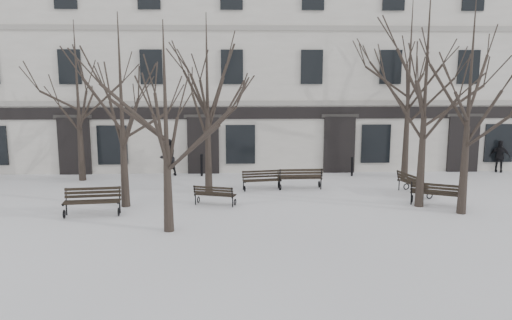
{
  "coord_description": "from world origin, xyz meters",
  "views": [
    {
      "loc": [
        -1.74,
        -17.36,
        5.01
      ],
      "look_at": [
        -0.98,
        3.0,
        1.53
      ],
      "focal_mm": 35.0,
      "sensor_mm": 36.0,
      "label": 1
    }
  ],
  "objects_px": {
    "tree_2": "(426,70)",
    "bench_1": "(215,194)",
    "tree_0": "(121,88)",
    "bench_0": "(92,201)",
    "bench_4": "(300,177)",
    "tree_1": "(165,102)",
    "bench_2": "(436,193)",
    "tree_3": "(470,82)",
    "bench_5": "(413,183)",
    "bench_3": "(262,179)"
  },
  "relations": [
    {
      "from": "bench_4",
      "to": "bench_3",
      "type": "bearing_deg",
      "value": -1.24
    },
    {
      "from": "tree_1",
      "to": "bench_4",
      "type": "distance_m",
      "value": 8.5
    },
    {
      "from": "tree_0",
      "to": "bench_1",
      "type": "height_order",
      "value": "tree_0"
    },
    {
      "from": "tree_2",
      "to": "bench_0",
      "type": "height_order",
      "value": "tree_2"
    },
    {
      "from": "bench_3",
      "to": "bench_4",
      "type": "xyz_separation_m",
      "value": [
        1.7,
        0.03,
        0.07
      ]
    },
    {
      "from": "bench_0",
      "to": "bench_4",
      "type": "bearing_deg",
      "value": 19.04
    },
    {
      "from": "tree_1",
      "to": "tree_3",
      "type": "relative_size",
      "value": 0.87
    },
    {
      "from": "bench_0",
      "to": "tree_1",
      "type": "bearing_deg",
      "value": -39.99
    },
    {
      "from": "bench_0",
      "to": "bench_4",
      "type": "xyz_separation_m",
      "value": [
        8.0,
        3.85,
        -0.01
      ]
    },
    {
      "from": "tree_2",
      "to": "bench_0",
      "type": "xyz_separation_m",
      "value": [
        -12.24,
        -0.78,
        -4.63
      ]
    },
    {
      "from": "tree_0",
      "to": "bench_4",
      "type": "relative_size",
      "value": 3.7
    },
    {
      "from": "bench_1",
      "to": "tree_1",
      "type": "bearing_deg",
      "value": 83.56
    },
    {
      "from": "tree_0",
      "to": "tree_2",
      "type": "height_order",
      "value": "tree_2"
    },
    {
      "from": "tree_0",
      "to": "bench_0",
      "type": "relative_size",
      "value": 3.56
    },
    {
      "from": "tree_3",
      "to": "bench_4",
      "type": "relative_size",
      "value": 3.88
    },
    {
      "from": "bench_2",
      "to": "bench_0",
      "type": "bearing_deg",
      "value": 28.37
    },
    {
      "from": "tree_3",
      "to": "tree_1",
      "type": "bearing_deg",
      "value": -170.72
    },
    {
      "from": "tree_1",
      "to": "bench_5",
      "type": "xyz_separation_m",
      "value": [
        9.64,
        4.65,
        -3.67
      ]
    },
    {
      "from": "bench_4",
      "to": "tree_0",
      "type": "bearing_deg",
      "value": 18.51
    },
    {
      "from": "tree_1",
      "to": "bench_5",
      "type": "bearing_deg",
      "value": 25.75
    },
    {
      "from": "bench_3",
      "to": "bench_4",
      "type": "distance_m",
      "value": 1.7
    },
    {
      "from": "tree_0",
      "to": "bench_4",
      "type": "bearing_deg",
      "value": 20.62
    },
    {
      "from": "tree_1",
      "to": "bench_4",
      "type": "bearing_deg",
      "value": 49.4
    },
    {
      "from": "tree_3",
      "to": "bench_3",
      "type": "distance_m",
      "value": 9.29
    },
    {
      "from": "tree_1",
      "to": "bench_3",
      "type": "xyz_separation_m",
      "value": [
        3.29,
        5.8,
        -3.71
      ]
    },
    {
      "from": "tree_1",
      "to": "tree_3",
      "type": "height_order",
      "value": "tree_3"
    },
    {
      "from": "bench_1",
      "to": "bench_2",
      "type": "relative_size",
      "value": 0.85
    },
    {
      "from": "tree_2",
      "to": "bench_1",
      "type": "xyz_separation_m",
      "value": [
        -7.89,
        0.43,
        -4.74
      ]
    },
    {
      "from": "bench_0",
      "to": "tree_2",
      "type": "bearing_deg",
      "value": -3.05
    },
    {
      "from": "tree_2",
      "to": "bench_1",
      "type": "height_order",
      "value": "tree_2"
    },
    {
      "from": "tree_0",
      "to": "bench_0",
      "type": "distance_m",
      "value": 4.28
    },
    {
      "from": "tree_1",
      "to": "bench_0",
      "type": "relative_size",
      "value": 3.26
    },
    {
      "from": "tree_1",
      "to": "bench_5",
      "type": "relative_size",
      "value": 3.49
    },
    {
      "from": "bench_2",
      "to": "bench_1",
      "type": "bearing_deg",
      "value": 22.03
    },
    {
      "from": "tree_0",
      "to": "tree_1",
      "type": "distance_m",
      "value": 3.81
    },
    {
      "from": "tree_0",
      "to": "bench_3",
      "type": "bearing_deg",
      "value": 26.14
    },
    {
      "from": "tree_1",
      "to": "bench_2",
      "type": "relative_size",
      "value": 3.37
    },
    {
      "from": "tree_0",
      "to": "bench_4",
      "type": "height_order",
      "value": "tree_0"
    },
    {
      "from": "tree_0",
      "to": "bench_3",
      "type": "xyz_separation_m",
      "value": [
        5.38,
        2.64,
        -4.09
      ]
    },
    {
      "from": "tree_0",
      "to": "tree_1",
      "type": "relative_size",
      "value": 1.09
    },
    {
      "from": "tree_0",
      "to": "bench_5",
      "type": "xyz_separation_m",
      "value": [
        11.72,
        1.48,
        -4.05
      ]
    },
    {
      "from": "tree_0",
      "to": "bench_1",
      "type": "xyz_separation_m",
      "value": [
        3.43,
        0.01,
        -4.11
      ]
    },
    {
      "from": "tree_3",
      "to": "bench_1",
      "type": "bearing_deg",
      "value": 170.76
    },
    {
      "from": "bench_1",
      "to": "bench_3",
      "type": "xyz_separation_m",
      "value": [
        1.95,
        2.62,
        0.02
      ]
    },
    {
      "from": "tree_1",
      "to": "bench_4",
      "type": "xyz_separation_m",
      "value": [
        5.0,
        5.83,
        -3.64
      ]
    },
    {
      "from": "bench_0",
      "to": "bench_4",
      "type": "height_order",
      "value": "bench_0"
    },
    {
      "from": "bench_0",
      "to": "bench_5",
      "type": "bearing_deg",
      "value": 5.26
    },
    {
      "from": "bench_2",
      "to": "bench_4",
      "type": "bearing_deg",
      "value": -7.31
    },
    {
      "from": "tree_1",
      "to": "bench_1",
      "type": "distance_m",
      "value": 5.08
    },
    {
      "from": "tree_2",
      "to": "bench_1",
      "type": "relative_size",
      "value": 4.92
    }
  ]
}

